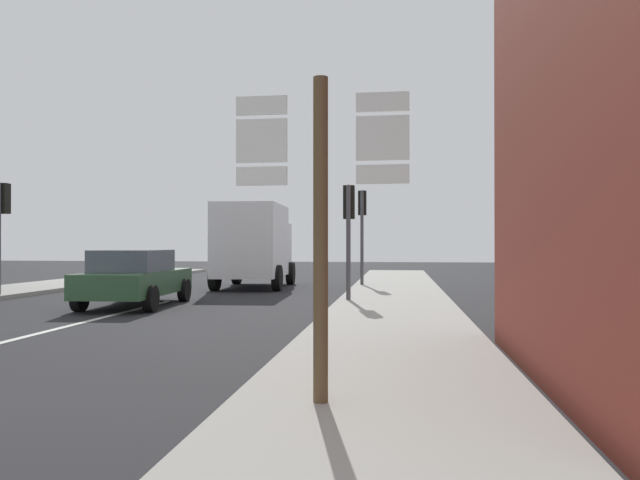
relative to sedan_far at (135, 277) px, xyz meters
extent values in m
plane|color=#232326|center=(0.35, -0.59, -0.76)|extent=(80.00, 80.00, 0.00)
cube|color=gray|center=(6.70, -2.59, -0.69)|extent=(3.03, 44.00, 0.14)
cube|color=silver|center=(0.35, -4.59, -0.75)|extent=(0.16, 12.00, 0.01)
cube|color=#2D5133|center=(0.00, 0.07, -0.14)|extent=(2.00, 4.30, 0.60)
cube|color=#47515B|center=(0.01, -0.18, 0.43)|extent=(1.67, 2.19, 0.55)
cylinder|color=black|center=(-0.96, 1.36, -0.44)|extent=(0.26, 0.65, 0.64)
cylinder|color=black|center=(0.79, 1.47, -0.44)|extent=(0.26, 0.65, 0.64)
cylinder|color=black|center=(-0.80, -1.33, -0.44)|extent=(0.26, 0.65, 0.64)
cylinder|color=black|center=(0.95, -1.23, -0.44)|extent=(0.26, 0.65, 0.64)
cube|color=silver|center=(1.51, 6.37, 0.99)|extent=(2.35, 3.79, 2.60)
cube|color=silver|center=(1.41, 8.87, 0.69)|extent=(2.14, 1.39, 2.00)
cube|color=#47515B|center=(1.40, 8.92, 1.49)|extent=(1.76, 0.17, 0.70)
cylinder|color=black|center=(0.31, 8.77, -0.31)|extent=(0.32, 0.91, 0.90)
cylinder|color=black|center=(2.51, 8.87, -0.31)|extent=(0.32, 0.91, 0.90)
cylinder|color=black|center=(0.45, 5.38, -0.31)|extent=(0.32, 0.91, 0.90)
cylinder|color=black|center=(2.65, 5.47, -0.31)|extent=(0.32, 0.91, 0.90)
cylinder|color=brown|center=(6.08, -9.28, 0.84)|extent=(0.14, 0.14, 3.20)
cube|color=white|center=(5.50, -9.23, 2.20)|extent=(0.50, 0.03, 0.18)
cube|color=black|center=(5.50, -9.21, 2.20)|extent=(0.43, 0.01, 0.13)
cube|color=white|center=(5.50, -9.23, 1.86)|extent=(0.50, 0.03, 0.42)
cube|color=black|center=(5.50, -9.21, 1.86)|extent=(0.43, 0.01, 0.32)
cube|color=white|center=(5.50, -9.23, 1.52)|extent=(0.50, 0.03, 0.18)
cube|color=black|center=(5.50, -9.21, 1.52)|extent=(0.43, 0.01, 0.13)
cube|color=white|center=(6.66, -9.23, 2.20)|extent=(0.50, 0.03, 0.18)
cube|color=black|center=(6.66, -9.21, 2.20)|extent=(0.43, 0.01, 0.13)
cube|color=white|center=(6.66, -9.23, 1.86)|extent=(0.50, 0.03, 0.42)
cube|color=black|center=(6.66, -9.21, 1.86)|extent=(0.43, 0.01, 0.32)
cube|color=white|center=(6.66, -9.23, 1.52)|extent=(0.50, 0.03, 0.18)
cube|color=black|center=(6.66, -9.21, 1.52)|extent=(0.43, 0.01, 0.13)
cylinder|color=#47474C|center=(5.48, 7.09, 1.04)|extent=(0.12, 0.12, 3.59)
cube|color=black|center=(5.48, 7.29, 2.38)|extent=(0.30, 0.28, 0.90)
sphere|color=#360303|center=(5.48, 7.43, 2.65)|extent=(0.18, 0.18, 0.18)
sphere|color=orange|center=(5.48, 7.43, 2.37)|extent=(0.18, 0.18, 0.18)
sphere|color=black|center=(5.48, 7.43, 2.09)|extent=(0.18, 0.18, 0.18)
cylinder|color=#47474C|center=(5.48, 1.07, 0.84)|extent=(0.12, 0.12, 3.20)
cube|color=black|center=(5.48, 1.27, 1.99)|extent=(0.30, 0.28, 0.90)
sphere|color=#360303|center=(5.48, 1.41, 2.26)|extent=(0.18, 0.18, 0.18)
sphere|color=orange|center=(5.48, 1.41, 1.98)|extent=(0.18, 0.18, 0.18)
sphere|color=black|center=(5.48, 1.41, 1.70)|extent=(0.18, 0.18, 0.18)
cube|color=black|center=(-4.78, 1.48, 2.21)|extent=(0.30, 0.28, 0.90)
sphere|color=#360303|center=(-4.78, 1.62, 2.48)|extent=(0.18, 0.18, 0.18)
sphere|color=orange|center=(-4.78, 1.62, 2.20)|extent=(0.18, 0.18, 0.18)
sphere|color=black|center=(-4.78, 1.62, 1.92)|extent=(0.18, 0.18, 0.18)
camera|label=1|loc=(6.80, -14.87, 0.86)|focal=33.69mm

